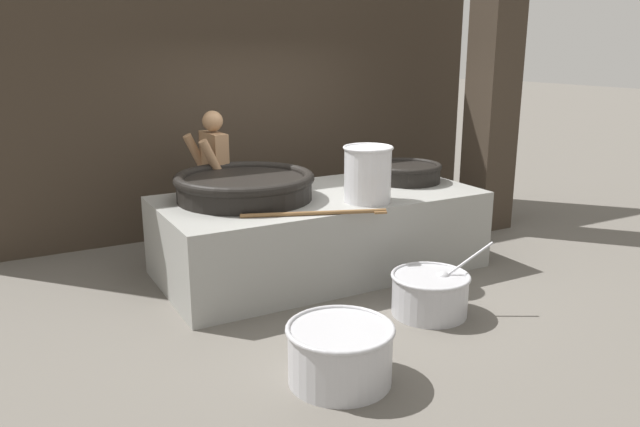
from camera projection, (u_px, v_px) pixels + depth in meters
name	position (u px, v px, depth m)	size (l,w,h in m)	color
ground_plane	(320.00, 269.00, 6.88)	(60.00, 60.00, 0.00)	#666059
back_wall	(244.00, 67.00, 8.08)	(7.06, 0.24, 4.25)	#382D23
support_pillar	(495.00, 67.00, 8.00)	(0.51, 0.51, 4.25)	#382D23
hearth_platform	(320.00, 232.00, 6.77)	(3.41, 1.64, 0.85)	gray
giant_wok_near	(245.00, 185.00, 6.42)	(1.45, 1.45, 0.28)	black
giant_wok_far	(406.00, 172.00, 7.25)	(0.82, 0.82, 0.22)	black
stock_pot	(368.00, 173.00, 6.28)	(0.51, 0.51, 0.57)	silver
stirring_paddle	(321.00, 213.00, 5.84)	(1.32, 0.55, 0.04)	brown
cook	(214.00, 178.00, 7.18)	(0.40, 0.62, 1.68)	#9E7551
prep_bowl_vegetables	(430.00, 292.00, 5.69)	(0.91, 0.72, 0.67)	#B7B7BC
prep_bowl_meat	(340.00, 351.00, 4.54)	(0.80, 0.80, 0.44)	#B7B7BC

